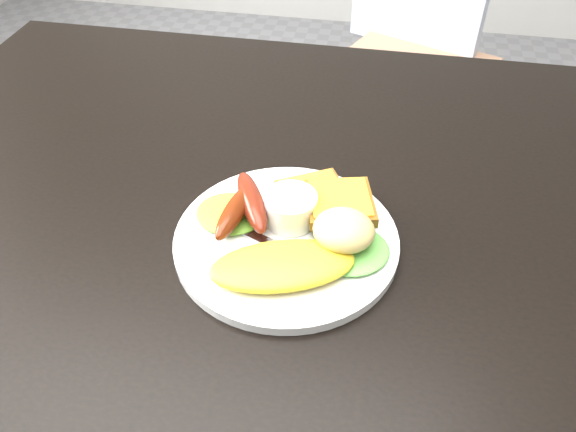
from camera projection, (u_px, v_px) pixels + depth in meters
The scene contains 14 objects.
dining_table at pixel (320, 211), 0.68m from camera, with size 1.20×0.80×0.04m, color black.
dining_chair at pixel (408, 75), 1.50m from camera, with size 0.38×0.38×0.04m, color tan.
person at pixel (534, 50), 1.04m from camera, with size 0.51×0.34×1.42m, color #13518E.
plate at pixel (286, 240), 0.61m from camera, with size 0.24×0.24×0.01m, color white.
lettuce_left at pixel (230, 213), 0.62m from camera, with size 0.08×0.07×0.01m, color #589F2D.
lettuce_right at pixel (350, 250), 0.58m from camera, with size 0.08×0.07×0.01m, color #57A33E.
omelette at pixel (283, 265), 0.56m from camera, with size 0.15×0.07×0.02m, color yellow.
sausage_a at pixel (235, 211), 0.60m from camera, with size 0.02×0.09×0.02m, color #631802.
sausage_b at pixel (252, 201), 0.61m from camera, with size 0.03×0.10×0.03m, color maroon.
ramekin at pixel (291, 208), 0.61m from camera, with size 0.06×0.06×0.03m, color white.
toast_a at pixel (315, 197), 0.64m from camera, with size 0.07×0.07×0.01m, color brown.
toast_b at pixel (340, 203), 0.61m from camera, with size 0.07×0.07×0.01m, color olive.
potato_salad at pixel (344, 230), 0.58m from camera, with size 0.06×0.06×0.03m, color beige.
fork at pixel (256, 237), 0.60m from camera, with size 0.14×0.01×0.00m, color #ADAFB7.
Camera 1 is at (0.06, -0.50, 1.19)m, focal length 35.00 mm.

